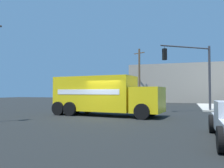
# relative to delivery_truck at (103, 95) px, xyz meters

# --- Properties ---
(ground_plane) EXTENTS (100.00, 100.00, 0.00)m
(ground_plane) POSITION_rel_delivery_truck_xyz_m (0.44, -1.04, -1.49)
(ground_plane) COLOR black
(delivery_truck) EXTENTS (8.20, 3.59, 2.85)m
(delivery_truck) POSITION_rel_delivery_truck_xyz_m (0.00, 0.00, 0.00)
(delivery_truck) COLOR yellow
(delivery_truck) RESTS_ON ground
(traffic_light_secondary) EXTENTS (4.08, 3.00, 5.69)m
(traffic_light_secondary) POSITION_rel_delivery_truck_xyz_m (6.43, 5.24, 2.45)
(traffic_light_secondary) COLOR #38383D
(traffic_light_secondary) RESTS_ON sidewalk_corner_far
(utility_pole) EXTENTS (1.96, 1.22, 8.65)m
(utility_pole) POSITION_rel_delivery_truck_xyz_m (-1.31, 19.88, 2.98)
(utility_pole) COLOR brown
(utility_pole) RESTS_ON ground
(building_backdrop) EXTENTS (16.12, 6.00, 6.38)m
(building_backdrop) POSITION_rel_delivery_truck_xyz_m (4.49, 24.98, 1.70)
(building_backdrop) COLOR gray
(building_backdrop) RESTS_ON ground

